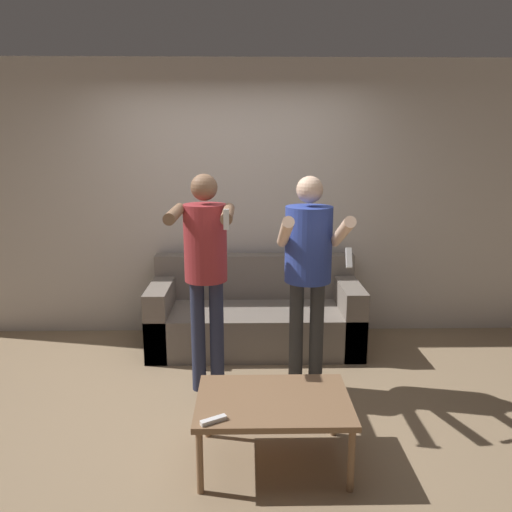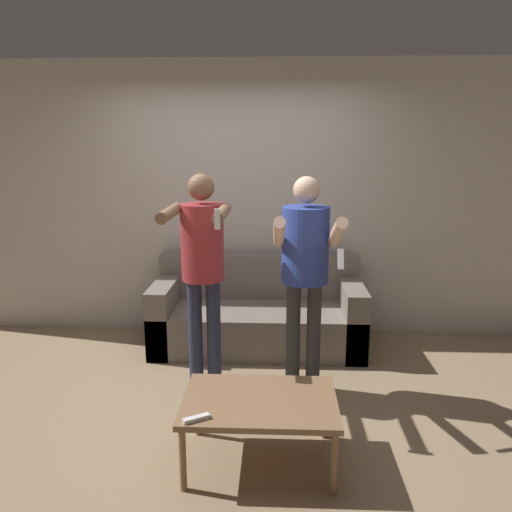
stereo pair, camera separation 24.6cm
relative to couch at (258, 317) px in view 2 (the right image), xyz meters
name	(u,v)px [view 2 (the right image)]	position (x,y,z in m)	size (l,w,h in m)	color
ground_plane	(223,408)	(-0.22, -1.18, -0.28)	(14.00, 14.00, 0.00)	#937A5B
wall_back	(238,201)	(-0.22, 0.43, 1.07)	(6.40, 0.06, 2.70)	beige
couch	(258,317)	(0.00, 0.00, 0.00)	(1.97, 0.81, 0.84)	slate
person_standing_left	(202,258)	(-0.39, -0.89, 0.79)	(0.44, 0.71, 1.70)	#282D47
person_standing_right	(305,259)	(0.39, -0.89, 0.79)	(0.47, 0.75, 1.69)	#383838
coffee_table	(260,405)	(0.08, -1.81, 0.10)	(0.93, 0.63, 0.42)	#846042
remote_on_table	(196,418)	(-0.26, -2.06, 0.15)	(0.15, 0.10, 0.02)	white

